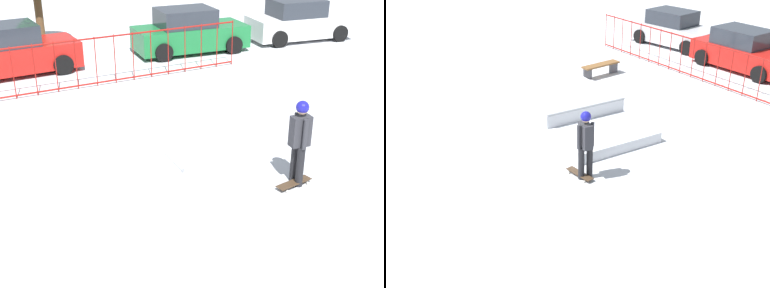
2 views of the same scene
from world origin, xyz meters
TOP-DOWN VIEW (x-y plane):
  - ground_plane at (0.00, 0.00)m, footprint 60.00×60.00m
  - skate_ramp at (-0.33, -0.27)m, footprint 5.43×2.65m
  - skater at (3.32, -1.80)m, footprint 0.40×0.44m
  - skateboard at (3.21, -1.89)m, footprint 0.82×0.36m
  - perimeter_fence at (-0.00, 5.63)m, footprint 12.56×0.69m
  - parked_car_red at (-0.62, 8.03)m, footprint 4.23×2.19m
  - parked_car_green at (5.66, 8.06)m, footprint 4.18×2.08m
  - parked_car_white at (10.41, 7.90)m, footprint 4.24×2.23m

SIDE VIEW (x-z plane):
  - ground_plane at x=0.00m, z-range 0.00..0.00m
  - skateboard at x=3.21m, z-range 0.03..0.12m
  - skate_ramp at x=-0.33m, z-range -0.05..0.69m
  - parked_car_red at x=-0.62m, z-range -0.08..1.52m
  - parked_car_green at x=5.66m, z-range -0.08..1.52m
  - parked_car_white at x=10.41m, z-range -0.08..1.52m
  - perimeter_fence at x=0.00m, z-range 0.02..1.52m
  - skater at x=3.32m, z-range 0.14..1.87m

